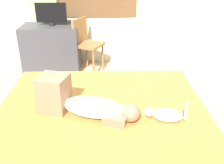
% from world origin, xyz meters
% --- Properties ---
extents(ground_plane, '(16.00, 16.00, 0.00)m').
position_xyz_m(ground_plane, '(0.00, 0.00, 0.00)').
color(ground_plane, tan).
extents(bed, '(2.03, 1.70, 0.42)m').
position_xyz_m(bed, '(-0.03, 0.12, 0.21)').
color(bed, '#38383D').
rests_on(bed, ground).
extents(person_lying, '(0.93, 0.49, 0.34)m').
position_xyz_m(person_lying, '(-0.20, -0.02, 0.54)').
color(person_lying, silver).
rests_on(person_lying, bed).
extents(cat, '(0.35, 0.17, 0.21)m').
position_xyz_m(cat, '(0.52, -0.16, 0.49)').
color(cat, silver).
rests_on(cat, bed).
extents(desk, '(0.90, 0.56, 0.74)m').
position_xyz_m(desk, '(-0.89, 2.04, 0.37)').
color(desk, '#38383D').
rests_on(desk, ground).
extents(tv_monitor, '(0.48, 0.10, 0.35)m').
position_xyz_m(tv_monitor, '(-0.84, 2.04, 0.92)').
color(tv_monitor, black).
rests_on(tv_monitor, desk).
extents(cup, '(0.06, 0.06, 0.09)m').
position_xyz_m(cup, '(-0.70, 2.19, 0.79)').
color(cup, gold).
rests_on(cup, desk).
extents(chair_by_desk, '(0.51, 0.51, 0.86)m').
position_xyz_m(chair_by_desk, '(-0.32, 1.95, 0.51)').
color(chair_by_desk, brown).
rests_on(chair_by_desk, ground).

